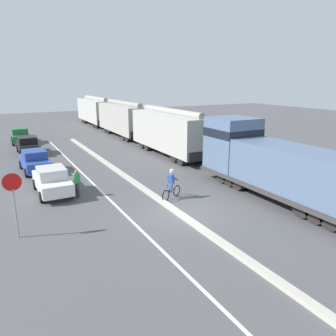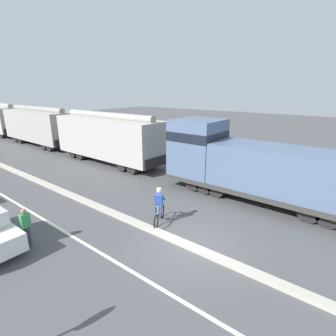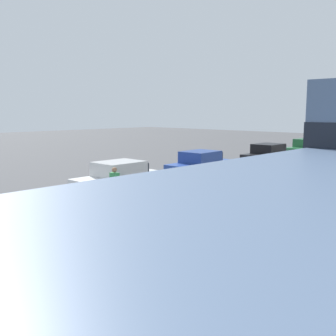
% 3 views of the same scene
% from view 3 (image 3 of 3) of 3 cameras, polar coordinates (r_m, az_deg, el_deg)
% --- Properties ---
extents(ground_plane, '(120.00, 120.00, 0.00)m').
position_cam_3_polar(ground_plane, '(9.40, -17.51, -15.29)').
color(ground_plane, '#4C4C4F').
extents(median_curb, '(0.36, 36.00, 0.16)m').
position_cam_3_polar(median_curb, '(13.12, 6.31, -7.79)').
color(median_curb, '#B2AD9E').
rests_on(median_curb, ground).
extents(lane_stripe, '(0.14, 36.00, 0.01)m').
position_cam_3_polar(lane_stripe, '(14.67, -1.19, -6.32)').
color(lane_stripe, silver).
rests_on(lane_stripe, ground).
extents(locomotive, '(3.10, 11.61, 4.20)m').
position_cam_3_polar(locomotive, '(4.73, 22.92, -16.11)').
color(locomotive, slate).
rests_on(locomotive, ground).
extents(parked_car_white, '(1.86, 4.22, 1.62)m').
position_cam_3_polar(parked_car_white, '(16.64, -6.78, -1.77)').
color(parked_car_white, silver).
rests_on(parked_car_white, ground).
extents(parked_car_blue, '(1.99, 4.28, 1.62)m').
position_cam_3_polar(parked_car_blue, '(20.84, 4.90, 0.28)').
color(parked_car_blue, '#28479E').
rests_on(parked_car_blue, ground).
extents(parked_car_black, '(1.84, 4.20, 1.62)m').
position_cam_3_polar(parked_car_black, '(26.17, 14.43, 1.68)').
color(parked_car_black, black).
rests_on(parked_car_black, ground).
extents(parked_car_green, '(1.94, 4.25, 1.62)m').
position_cam_3_polar(parked_car_green, '(31.68, 19.69, 2.56)').
color(parked_car_green, '#286B3D').
rests_on(parked_car_green, ground).
extents(cyclist, '(1.58, 0.80, 1.71)m').
position_cam_3_polar(cyclist, '(9.73, -3.84, -8.98)').
color(cyclist, black).
rests_on(cyclist, ground).
extents(pedestrian_by_cars, '(0.34, 0.22, 1.62)m').
position_cam_3_polar(pedestrian_by_cars, '(14.93, -7.74, -2.82)').
color(pedestrian_by_cars, '#33333D').
rests_on(pedestrian_by_cars, ground).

